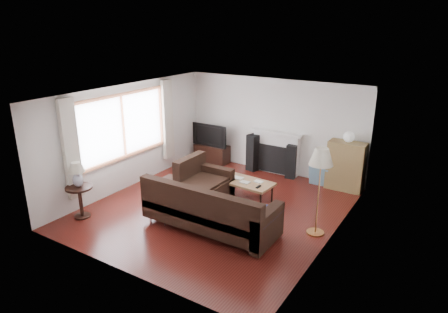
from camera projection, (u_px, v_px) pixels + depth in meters
The scene contains 17 objects.
room at pixel (216, 154), 8.30m from camera, with size 5.10×5.60×2.54m.
window at pixel (123, 126), 9.27m from camera, with size 0.12×2.74×1.54m, color #995738.
curtain_near at pixel (71, 149), 8.08m from camera, with size 0.10×0.35×2.10m, color beige.
curtain_far at pixel (168, 120), 10.52m from camera, with size 0.10×0.35×2.10m, color beige.
fireplace at pixel (276, 152), 10.56m from camera, with size 1.40×0.26×1.15m, color white.
tv_stand at pixel (212, 153), 11.52m from camera, with size 0.99×0.45×0.50m, color black.
television at pixel (212, 134), 11.34m from camera, with size 1.10×0.14×0.63m, color black.
speaker_left at pixel (254, 152), 10.79m from camera, with size 0.28×0.33×0.99m, color black.
speaker_right at pixel (292, 161), 10.28m from camera, with size 0.25×0.30×0.89m, color black.
bookshelf at pixel (346, 166), 9.50m from camera, with size 0.86×0.41×1.18m, color olive.
globe_lamp at pixel (349, 137), 9.27m from camera, with size 0.25×0.25×0.25m, color white.
sectional_sofa at pixel (210, 207), 7.68m from camera, with size 2.87×2.10×0.93m, color black.
coffee_table at pixel (247, 191), 9.01m from camera, with size 1.18×0.65×0.46m, color #9D734B.
footstool at pixel (172, 187), 9.30m from camera, with size 0.48×0.48×0.40m, color black.
floor_lamp at pixel (319, 192), 7.39m from camera, with size 0.44×0.44×1.71m, color #BD7A41.
side_table at pixel (81, 202), 8.21m from camera, with size 0.54×0.54×0.68m, color black.
table_lamp at pixel (77, 175), 8.01m from camera, with size 0.32×0.32×0.52m, color silver.
Camera 1 is at (4.32, -6.59, 3.86)m, focal length 32.00 mm.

